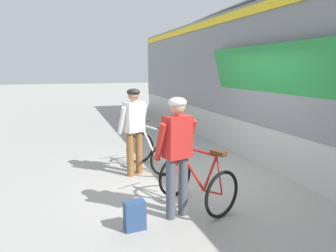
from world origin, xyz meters
The scene contains 7 objects.
ground_plane centered at (0.00, 0.00, 0.00)m, with size 80.00×80.00×0.00m, color #A09E99.
cyclist_near_in_red centered at (-0.93, -1.43, 1.05)m, with size 0.66×0.40×1.76m.
cyclist_far_in_white centered at (-1.11, 0.56, 1.05)m, with size 0.66×0.48×1.76m.
bicycle_near_red centered at (-0.51, -1.21, 0.40)m, with size 1.05×1.26×0.99m.
bicycle_far_white centered at (-0.67, 0.80, 0.40)m, with size 0.98×1.22×0.99m.
backpack_on_platform centered at (-1.60, -1.60, 0.20)m, with size 0.28×0.18×0.40m, color navy.
water_bottle_near_the_bikes centered at (-0.40, 0.74, 0.10)m, with size 0.07×0.07×0.19m, color silver.
Camera 1 is at (-2.42, -5.44, 2.16)m, focal length 33.26 mm.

